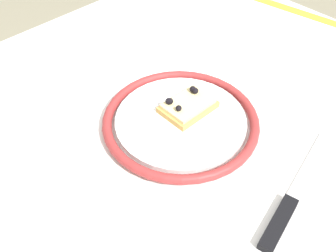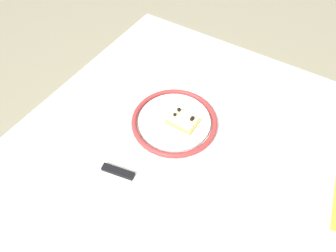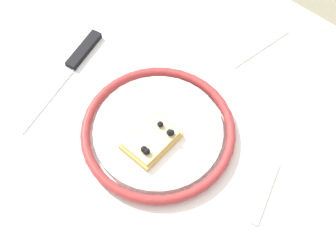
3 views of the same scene
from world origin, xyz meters
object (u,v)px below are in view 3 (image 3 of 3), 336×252
at_px(knife, 74,63).
at_px(plate, 158,131).
at_px(napkin, 236,27).
at_px(pizza_slice_near, 152,140).
at_px(fork, 255,220).
at_px(dining_table, 122,161).

bearing_deg(knife, plate, 177.59).
bearing_deg(napkin, pizza_slice_near, 99.53).
bearing_deg(fork, knife, -3.24).
bearing_deg(napkin, fork, 131.02).
bearing_deg(plate, napkin, -81.23).
distance_m(knife, fork, 0.42).
relative_size(fork, napkin, 1.38).
distance_m(plate, knife, 0.21).
bearing_deg(pizza_slice_near, plate, -72.24).
bearing_deg(knife, pizza_slice_near, 171.46).
relative_size(dining_table, fork, 4.93).
height_order(fork, napkin, same).
relative_size(dining_table, pizza_slice_near, 11.15).
bearing_deg(dining_table, fork, -172.50).
distance_m(dining_table, napkin, 0.33).
bearing_deg(fork, pizza_slice_near, 2.64).
relative_size(pizza_slice_near, fork, 0.44).
distance_m(dining_table, plate, 0.13).
bearing_deg(pizza_slice_near, dining_table, 23.65).
xyz_separation_m(plate, fork, (-0.21, 0.01, -0.01)).
xyz_separation_m(dining_table, napkin, (-0.01, -0.32, 0.10)).
relative_size(knife, napkin, 1.67).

